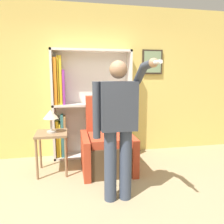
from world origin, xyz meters
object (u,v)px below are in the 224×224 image
(armchair, at_px, (107,146))
(side_table, at_px, (52,139))
(bookcase, at_px, (83,105))
(table_lamp, at_px, (51,116))
(person_standing, at_px, (118,123))

(armchair, relative_size, side_table, 1.82)
(bookcase, height_order, side_table, bookcase)
(side_table, distance_m, table_lamp, 0.38)
(armchair, bearing_deg, bookcase, 116.97)
(armchair, distance_m, side_table, 0.88)
(table_lamp, bearing_deg, side_table, -90.00)
(person_standing, xyz_separation_m, table_lamp, (-0.84, 0.95, -0.05))
(armchair, distance_m, person_standing, 1.11)
(person_standing, relative_size, side_table, 2.59)
(bookcase, height_order, armchair, bookcase)
(person_standing, bearing_deg, table_lamp, 131.45)
(bookcase, relative_size, side_table, 3.04)
(bookcase, distance_m, table_lamp, 0.83)
(table_lamp, bearing_deg, bookcase, 49.26)
(table_lamp, bearing_deg, person_standing, -48.55)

